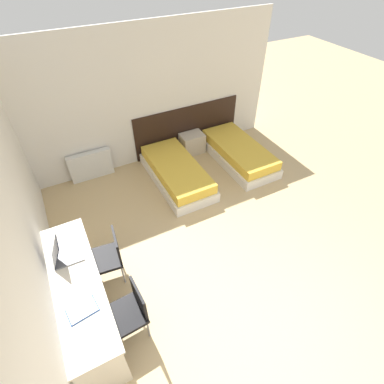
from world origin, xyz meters
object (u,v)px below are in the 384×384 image
Objects in this scene: bed_near_window at (177,173)px; chair_near_notebook at (129,311)px; chair_near_laptop at (108,255)px; laptop at (64,256)px; nightstand at (192,143)px; bed_near_door at (239,153)px.

chair_near_notebook is at bearing -126.00° from bed_near_window.
chair_near_laptop is (-1.76, -1.53, 0.27)m from bed_near_window.
laptop is at bearing -166.00° from chair_near_laptop.
nightstand is 3.39m from chair_near_laptop.
bed_near_door is at bearing -45.80° from nightstand.
bed_near_door is at bearing 31.99° from chair_near_laptop.
laptop reaches higher than bed_near_door.
nightstand is (-0.74, 0.76, 0.03)m from bed_near_door.
nightstand is at bearing 134.20° from bed_near_door.
nightstand reaches higher than bed_near_door.
chair_near_laptop is 1.00× the size of chair_near_notebook.
chair_near_laptop is at bearing -139.08° from bed_near_window.
nightstand is at bearing 39.02° from laptop.
chair_near_laptop is 0.63m from laptop.
bed_near_window is 2.35m from chair_near_laptop.
chair_near_notebook is at bearing -128.13° from nightstand.
chair_near_laptop reaches higher than nightstand.
bed_near_door is (1.47, 0.00, 0.00)m from bed_near_window.
nightstand is at bearing 45.80° from bed_near_window.
bed_near_window is 1.47m from bed_near_door.
chair_near_notebook reaches higher than nightstand.
chair_near_notebook is at bearing -83.27° from chair_near_laptop.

